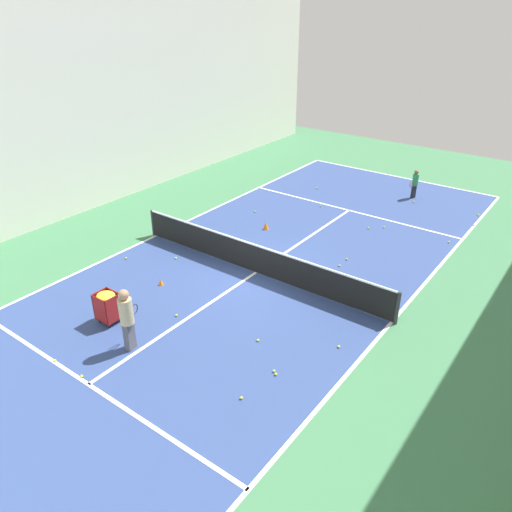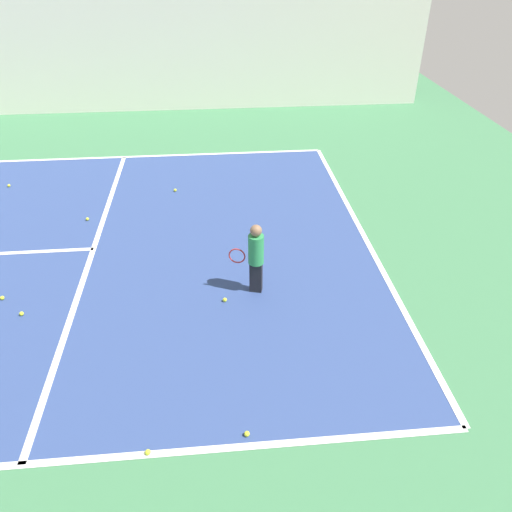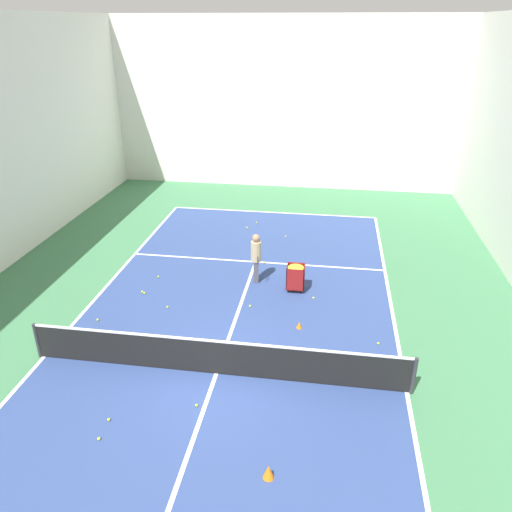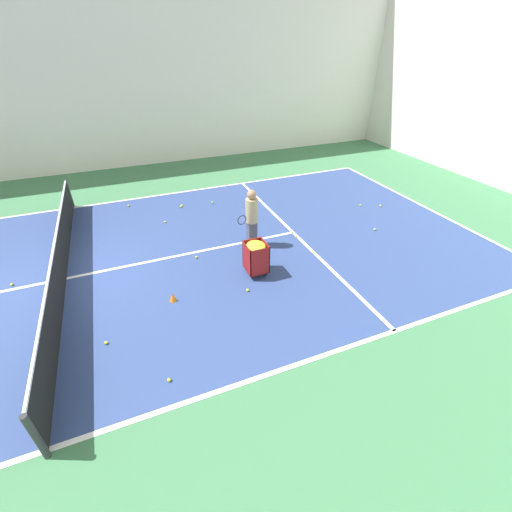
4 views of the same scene
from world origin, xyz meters
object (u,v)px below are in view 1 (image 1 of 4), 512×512
player_near_baseline (415,182)px  ball_cart (107,302)px  coach_at_net (127,316)px  tennis_net (256,258)px  training_cone_0 (266,225)px  training_cone_1 (161,282)px

player_near_baseline → ball_cart: 14.54m
player_near_baseline → coach_at_net: (1.85, 14.60, 0.26)m
tennis_net → training_cone_0: bearing=-59.9°
tennis_net → training_cone_1: tennis_net is taller
tennis_net → ball_cart: 4.90m
ball_cart → training_cone_1: (0.30, -2.23, -0.54)m
player_near_baseline → training_cone_1: size_ratio=6.28×
coach_at_net → training_cone_1: coach_at_net is taller
player_near_baseline → ball_cart: bearing=2.6°
tennis_net → coach_at_net: (0.25, 5.05, 0.47)m
coach_at_net → training_cone_0: size_ratio=5.70×
ball_cart → training_cone_0: size_ratio=3.01×
player_near_baseline → tennis_net: bearing=5.9°
ball_cart → training_cone_0: bearing=-89.3°
tennis_net → training_cone_1: 3.10m
player_near_baseline → training_cone_1: (3.52, 11.95, -0.63)m
training_cone_0 → tennis_net: bearing=120.1°
coach_at_net → training_cone_0: bearing=-0.3°
ball_cart → training_cone_0: ball_cart is taller
tennis_net → player_near_baseline: size_ratio=7.50×
player_near_baseline → training_cone_1: 12.48m
training_cone_0 → training_cone_1: size_ratio=1.49×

